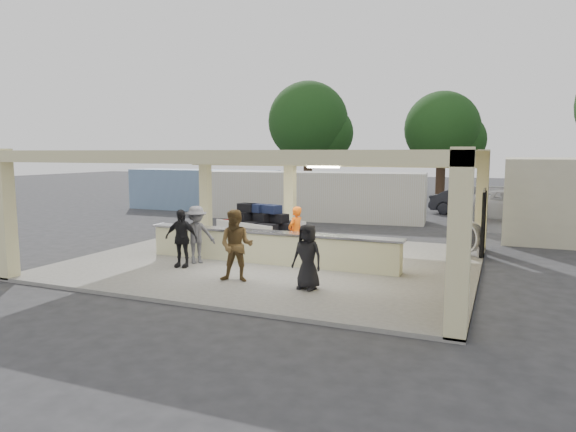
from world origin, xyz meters
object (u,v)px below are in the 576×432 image
at_px(baggage_counter, 269,247).
at_px(drum_fan, 468,237).
at_px(passenger_d, 307,257).
at_px(car_white_a, 512,205).
at_px(container_blue, 203,190).
at_px(baggage_handler, 296,233).
at_px(passenger_a, 236,246).
at_px(passenger_b, 181,238).
at_px(container_white, 313,196).
at_px(car_dark, 472,202).
at_px(passenger_c, 196,235).
at_px(luggage_cart, 260,224).

relative_size(baggage_counter, drum_fan, 7.42).
distance_m(passenger_d, car_white_a, 17.39).
bearing_deg(container_blue, drum_fan, -28.99).
bearing_deg(baggage_handler, container_blue, -121.21).
bearing_deg(container_blue, passenger_a, -54.65).
height_order(passenger_a, passenger_b, passenger_a).
distance_m(container_white, container_blue, 7.75).
xyz_separation_m(passenger_a, container_white, (-2.75, 13.25, 0.18)).
bearing_deg(passenger_a, drum_fan, 35.11).
bearing_deg(passenger_b, car_dark, 59.06).
relative_size(passenger_a, container_blue, 0.20).
xyz_separation_m(baggage_handler, passenger_a, (-0.37, -3.16, 0.11)).
distance_m(car_dark, container_white, 8.99).
height_order(drum_fan, container_white, container_white).
height_order(car_white_a, container_white, container_white).
bearing_deg(drum_fan, car_white_a, 121.00).
xyz_separation_m(baggage_counter, drum_fan, (5.50, 3.61, 0.10)).
height_order(baggage_counter, passenger_b, passenger_b).
xyz_separation_m(passenger_d, car_white_a, (4.80, 16.71, -0.14)).
xyz_separation_m(baggage_counter, passenger_d, (2.13, -2.34, 0.32)).
bearing_deg(baggage_counter, container_white, 103.35).
bearing_deg(passenger_c, passenger_d, -67.55).
distance_m(passenger_c, car_white_a, 17.68).
distance_m(baggage_counter, container_blue, 16.08).
bearing_deg(container_blue, passenger_c, -58.09).
xyz_separation_m(passenger_b, car_dark, (7.08, 17.28, -0.22)).
distance_m(car_white_a, car_dark, 2.44).
bearing_deg(container_blue, luggage_cart, -49.29).
bearing_deg(car_dark, luggage_cart, 172.28).
relative_size(luggage_cart, drum_fan, 2.82).
bearing_deg(container_white, passenger_a, -83.55).
height_order(passenger_a, car_white_a, passenger_a).
distance_m(passenger_a, passenger_d, 1.97).
xyz_separation_m(passenger_d, car_dark, (2.81, 18.12, -0.18)).
bearing_deg(car_white_a, baggage_handler, 159.11).
bearing_deg(baggage_counter, container_blue, 129.32).
bearing_deg(passenger_a, passenger_d, -12.57).
relative_size(luggage_cart, container_blue, 0.34).
relative_size(baggage_counter, car_dark, 1.87).
relative_size(drum_fan, baggage_handler, 0.66).
height_order(container_white, container_blue, container_white).
xyz_separation_m(passenger_b, passenger_d, (4.27, -0.85, -0.04)).
bearing_deg(passenger_a, container_white, 88.59).
height_order(baggage_counter, luggage_cart, luggage_cart).
height_order(car_dark, container_blue, container_blue).
distance_m(baggage_handler, container_blue, 15.83).
relative_size(passenger_d, container_white, 0.14).
relative_size(luggage_cart, passenger_a, 1.65).
bearing_deg(container_blue, passenger_d, -49.82).
bearing_deg(luggage_cart, passenger_b, -85.44).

